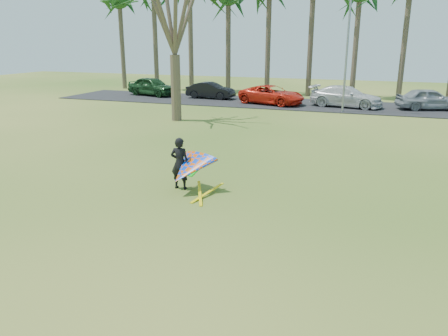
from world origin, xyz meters
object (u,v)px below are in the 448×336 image
(car_1, at_px, (211,90))
(car_2, at_px, (272,95))
(bare_tree_left, at_px, (173,9))
(streetlight, at_px, (349,49))
(car_3, at_px, (346,96))
(kite_flyer, at_px, (187,168))
(car_4, at_px, (429,99))
(car_0, at_px, (152,86))

(car_1, distance_m, car_2, 6.20)
(bare_tree_left, relative_size, car_1, 2.24)
(streetlight, distance_m, car_1, 13.10)
(streetlight, relative_size, car_2, 1.48)
(car_3, distance_m, kite_flyer, 22.52)
(car_4, height_order, kite_flyer, kite_flyer)
(streetlight, xyz_separation_m, car_0, (-17.93, 3.92, -3.55))
(car_2, bearing_deg, streetlight, -92.90)
(car_0, distance_m, car_4, 23.76)
(bare_tree_left, distance_m, car_0, 14.68)
(streetlight, height_order, car_2, streetlight)
(car_4, bearing_deg, bare_tree_left, 105.51)
(car_0, relative_size, car_4, 1.07)
(car_3, xyz_separation_m, kite_flyer, (-3.46, -22.25, -0.01))
(streetlight, xyz_separation_m, car_4, (5.82, 3.22, -3.61))
(bare_tree_left, bearing_deg, car_4, 32.58)
(streetlight, relative_size, car_0, 1.59)
(bare_tree_left, height_order, streetlight, bare_tree_left)
(car_1, relative_size, car_3, 0.78)
(streetlight, xyz_separation_m, kite_flyer, (-3.63, -19.65, -3.61))
(streetlight, xyz_separation_m, car_2, (-6.00, 2.15, -3.65))
(streetlight, bearing_deg, kite_flyer, -100.46)
(streetlight, relative_size, car_3, 1.44)
(car_1, height_order, kite_flyer, kite_flyer)
(car_0, height_order, car_3, car_0)
(car_0, bearing_deg, streetlight, -87.05)
(bare_tree_left, distance_m, car_3, 15.13)
(streetlight, distance_m, car_3, 4.45)
(car_4, bearing_deg, car_3, 78.74)
(car_2, bearing_deg, car_3, -68.71)
(bare_tree_left, xyz_separation_m, streetlight, (10.16, 7.00, -2.45))
(streetlight, height_order, car_1, streetlight)
(car_0, height_order, kite_flyer, kite_flyer)
(car_0, distance_m, kite_flyer, 27.57)
(car_1, bearing_deg, kite_flyer, -157.21)
(bare_tree_left, distance_m, car_1, 12.53)
(car_0, xyz_separation_m, kite_flyer, (14.30, -23.57, -0.06))
(bare_tree_left, bearing_deg, car_0, 125.43)
(streetlight, bearing_deg, bare_tree_left, -145.43)
(car_2, xyz_separation_m, kite_flyer, (2.37, -21.80, 0.05))
(bare_tree_left, relative_size, car_4, 2.07)
(car_4, bearing_deg, streetlight, 101.83)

